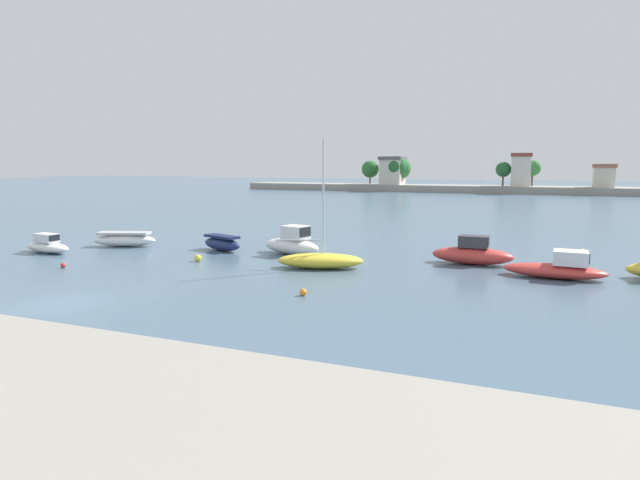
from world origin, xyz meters
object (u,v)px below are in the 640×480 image
object	(u,v)px
moored_boat_6	(558,268)
mooring_buoy_3	(303,292)
moored_boat_0	(48,246)
mooring_buoy_2	(582,251)
moored_boat_1	(124,239)
mooring_buoy_0	(63,265)
moored_boat_4	(320,260)
moored_boat_5	(472,254)
mooring_buoy_1	(198,258)
moored_boat_2	(222,243)
moored_boat_3	(292,244)

from	to	relation	value
moored_boat_6	mooring_buoy_3	size ratio (longest dim) A/B	15.60
moored_boat_0	mooring_buoy_2	size ratio (longest dim) A/B	12.47
moored_boat_1	mooring_buoy_2	distance (m)	31.46
moored_boat_1	mooring_buoy_0	distance (m)	8.04
moored_boat_4	mooring_buoy_2	bearing A→B (deg)	19.62
moored_boat_5	mooring_buoy_1	world-z (taller)	moored_boat_5
moored_boat_2	moored_boat_6	world-z (taller)	moored_boat_6
mooring_buoy_2	moored_boat_5	bearing A→B (deg)	-133.41
mooring_buoy_2	moored_boat_4	bearing A→B (deg)	-141.60
mooring_buoy_1	moored_boat_0	bearing A→B (deg)	-174.80
moored_boat_3	moored_boat_6	distance (m)	15.89
moored_boat_0	moored_boat_5	xyz separation A→B (m)	(26.61, 6.44, 0.14)
moored_boat_5	moored_boat_2	bearing A→B (deg)	-175.54
moored_boat_3	mooring_buoy_1	xyz separation A→B (m)	(-4.13, -4.60, -0.48)
moored_boat_6	mooring_buoy_2	bearing A→B (deg)	81.19
moored_boat_1	moored_boat_3	xyz separation A→B (m)	(12.56, 1.50, 0.20)
mooring_buoy_1	moored_boat_3	bearing A→B (deg)	48.04
moored_boat_2	mooring_buoy_2	size ratio (longest dim) A/B	11.23
moored_boat_5	mooring_buoy_2	bearing A→B (deg)	46.56
moored_boat_3	mooring_buoy_2	world-z (taller)	moored_boat_3
moored_boat_1	moored_boat_6	size ratio (longest dim) A/B	0.93
moored_boat_2	mooring_buoy_2	xyz separation A→B (m)	(22.65, 7.93, -0.34)
moored_boat_0	mooring_buoy_2	distance (m)	35.40
moored_boat_4	mooring_buoy_1	distance (m)	7.68
moored_boat_4	moored_boat_6	size ratio (longest dim) A/B	1.43
moored_boat_0	moored_boat_4	bearing A→B (deg)	12.38
moored_boat_5	mooring_buoy_3	bearing A→B (deg)	-119.62
mooring_buoy_0	mooring_buoy_1	distance (m)	7.46
moored_boat_0	mooring_buoy_2	world-z (taller)	moored_boat_0
moored_boat_1	mooring_buoy_2	bearing A→B (deg)	-3.60
mooring_buoy_1	mooring_buoy_2	xyz separation A→B (m)	(21.71, 12.07, -0.05)
moored_boat_3	mooring_buoy_0	world-z (taller)	moored_boat_3
moored_boat_0	mooring_buoy_3	world-z (taller)	moored_boat_0
moored_boat_2	moored_boat_3	world-z (taller)	moored_boat_3
moored_boat_6	mooring_buoy_3	xyz separation A→B (m)	(-10.62, -8.37, -0.35)
mooring_buoy_0	moored_boat_3	bearing A→B (deg)	42.28
moored_boat_2	mooring_buoy_3	bearing A→B (deg)	-23.82
moored_boat_4	moored_boat_6	distance (m)	12.51
moored_boat_0	moored_boat_3	xyz separation A→B (m)	(15.31, 5.61, 0.23)
moored_boat_1	mooring_buoy_3	xyz separation A→B (m)	(17.76, -8.41, -0.33)
moored_boat_0	moored_boat_3	world-z (taller)	moored_boat_3
moored_boat_0	mooring_buoy_1	distance (m)	11.23
moored_boat_3	moored_boat_4	distance (m)	5.09
moored_boat_0	mooring_buoy_1	world-z (taller)	moored_boat_0
moored_boat_0	moored_boat_1	world-z (taller)	moored_boat_0
moored_boat_0	moored_boat_1	size ratio (longest dim) A/B	0.86
moored_boat_4	moored_boat_5	distance (m)	9.02
moored_boat_5	moored_boat_6	world-z (taller)	moored_boat_5
moored_boat_5	mooring_buoy_3	world-z (taller)	moored_boat_5
moored_boat_0	mooring_buoy_0	bearing A→B (deg)	-27.28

